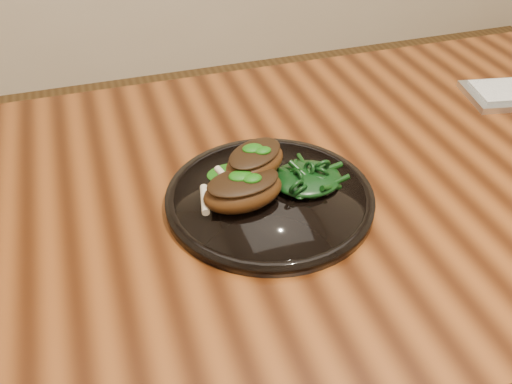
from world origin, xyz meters
TOP-DOWN VIEW (x-y plane):
  - desk at (0.00, 0.00)m, footprint 1.60×0.80m
  - plate at (-0.22, -0.04)m, footprint 0.30×0.30m
  - lamb_chop_front at (-0.27, -0.05)m, footprint 0.13×0.09m
  - lamb_chop_back at (-0.23, -0.01)m, footprint 0.12×0.11m
  - herb_smear at (-0.26, 0.03)m, footprint 0.08×0.05m
  - greens_heap at (-0.16, -0.03)m, footprint 0.10×0.10m

SIDE VIEW (x-z plane):
  - desk at x=0.00m, z-range 0.29..1.04m
  - plate at x=-0.22m, z-range 0.75..0.77m
  - herb_smear at x=-0.26m, z-range 0.77..0.77m
  - greens_heap at x=-0.16m, z-range 0.77..0.80m
  - lamb_chop_front at x=-0.27m, z-range 0.77..0.82m
  - lamb_chop_back at x=-0.23m, z-range 0.79..0.83m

